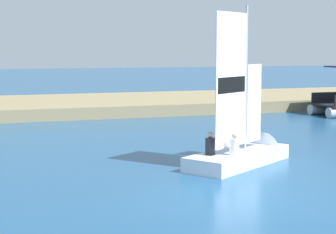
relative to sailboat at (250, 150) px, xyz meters
name	(u,v)px	position (x,y,z in m)	size (l,w,h in m)	color
ground_plane	(233,197)	(-2.71, -4.39, -0.41)	(200.00, 200.00, 0.00)	navy
shore_bank	(76,105)	(-2.71, 18.77, -0.07)	(80.00, 10.17, 0.68)	#897A56
sailboat	(250,150)	(0.00, 0.00, 0.00)	(5.03, 4.01, 5.82)	silver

